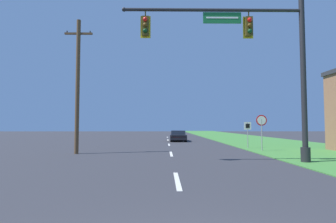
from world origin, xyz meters
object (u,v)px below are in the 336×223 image
object	(u,v)px
signal_mast	(260,59)
stop_sign	(262,125)
car_ahead	(178,136)
route_sign_post	(248,129)
utility_pole_near	(78,84)

from	to	relation	value
signal_mast	stop_sign	distance (m)	6.92
car_ahead	route_sign_post	distance (m)	11.11
utility_pole_near	car_ahead	bearing A→B (deg)	62.13
car_ahead	route_sign_post	xyz separation A→B (m)	(4.96, -9.89, 0.92)
car_ahead	utility_pole_near	size ratio (longest dim) A/B	0.51
stop_sign	utility_pole_near	bearing A→B (deg)	-172.90
car_ahead	route_sign_post	world-z (taller)	route_sign_post
signal_mast	stop_sign	bearing A→B (deg)	69.56
utility_pole_near	stop_sign	bearing A→B (deg)	7.10
stop_sign	route_sign_post	bearing A→B (deg)	98.58
stop_sign	route_sign_post	xyz separation A→B (m)	(-0.32, 2.12, -0.34)
signal_mast	route_sign_post	bearing A→B (deg)	76.96
utility_pole_near	signal_mast	bearing A→B (deg)	-22.09
signal_mast	route_sign_post	world-z (taller)	signal_mast
signal_mast	car_ahead	distance (m)	18.58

